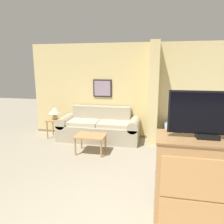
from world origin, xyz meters
TOP-DOWN VIEW (x-y plane):
  - wall_back at (-0.00, 4.09)m, footprint 6.27×0.16m
  - wall_partition_pillar at (0.37, 3.73)m, footprint 0.24×0.59m
  - couch at (-1.06, 3.61)m, footprint 2.19×0.84m
  - coffee_table at (-1.01, 2.66)m, footprint 0.69×0.49m
  - side_table at (-2.32, 3.55)m, footprint 0.40×0.40m
  - table_lamp at (-2.32, 3.55)m, footprint 0.34×0.34m
  - tv_dresser at (1.02, 0.56)m, footprint 1.12×0.55m
  - tv at (1.02, 0.56)m, footprint 0.88×0.16m
  - bed at (1.48, 2.94)m, footprint 1.65×2.11m

SIDE VIEW (x-z plane):
  - bed at x=1.48m, z-range 0.00..0.53m
  - couch at x=-1.06m, z-range -0.11..0.77m
  - coffee_table at x=-1.01m, z-range 0.16..0.60m
  - side_table at x=-2.32m, z-range 0.16..0.69m
  - tv_dresser at x=1.02m, z-range 0.00..1.20m
  - table_lamp at x=-2.32m, z-range 0.59..0.94m
  - wall_back at x=0.00m, z-range -0.01..2.59m
  - wall_partition_pillar at x=0.37m, z-range 0.00..2.60m
  - tv at x=1.02m, z-range 1.20..1.74m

